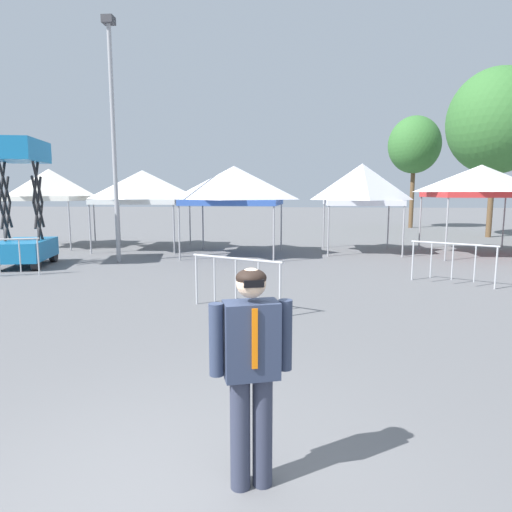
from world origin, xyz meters
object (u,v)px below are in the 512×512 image
crowd_barrier_mid_lot (236,273)px  canopy_tent_far_left (234,185)px  canopy_tent_behind_right (362,184)px  canopy_tent_behind_center (481,181)px  tree_behind_tents_right (414,145)px  person_foreground (251,363)px  tree_behind_tents_center (496,122)px  light_pole_near_lift (113,126)px  canopy_tent_center (143,187)px  crowd_barrier_by_lift (453,255)px  scissor_lift (23,229)px  canopy_tent_left_of_center (50,185)px

crowd_barrier_mid_lot → canopy_tent_far_left: bearing=97.9°
canopy_tent_far_left → canopy_tent_behind_right: size_ratio=1.04×
canopy_tent_behind_center → crowd_barrier_mid_lot: 12.10m
canopy_tent_behind_center → crowd_barrier_mid_lot: canopy_tent_behind_center is taller
canopy_tent_behind_right → tree_behind_tents_right: size_ratio=0.47×
person_foreground → crowd_barrier_mid_lot: bearing=98.8°
canopy_tent_behind_center → tree_behind_tents_center: (3.38, 7.12, 3.19)m
canopy_tent_far_left → light_pole_near_lift: bearing=-152.0°
canopy_tent_center → crowd_barrier_by_lift: 12.37m
tree_behind_tents_center → tree_behind_tents_right: bearing=111.5°
canopy_tent_behind_right → scissor_lift: size_ratio=0.87×
canopy_tent_behind_center → crowd_barrier_by_lift: bearing=-116.2°
canopy_tent_center → canopy_tent_behind_right: size_ratio=1.03×
tree_behind_tents_center → crowd_barrier_mid_lot: size_ratio=4.54×
person_foreground → canopy_tent_behind_center: bearing=63.0°
canopy_tent_far_left → scissor_lift: bearing=-153.0°
canopy_tent_behind_right → tree_behind_tents_right: tree_behind_tents_right is taller
canopy_tent_left_of_center → scissor_lift: 5.68m
person_foreground → tree_behind_tents_right: size_ratio=0.24×
scissor_lift → crowd_barrier_by_lift: 12.75m
canopy_tent_left_of_center → tree_behind_tents_right: tree_behind_tents_right is taller
canopy_tent_center → tree_behind_tents_right: 19.14m
person_foreground → crowd_barrier_mid_lot: size_ratio=0.93×
canopy_tent_left_of_center → person_foreground: 18.43m
canopy_tent_behind_center → scissor_lift: size_ratio=0.89×
canopy_tent_left_of_center → tree_behind_tents_right: bearing=33.8°
canopy_tent_center → canopy_tent_behind_center: (13.18, -0.76, 0.20)m
canopy_tent_behind_right → crowd_barrier_mid_lot: size_ratio=1.82×
crowd_barrier_mid_lot → canopy_tent_behind_center: bearing=47.6°
crowd_barrier_by_lift → canopy_tent_behind_right: bearing=103.1°
canopy_tent_far_left → person_foreground: (1.94, -13.36, -1.57)m
canopy_tent_left_of_center → crowd_barrier_mid_lot: bearing=-46.6°
canopy_tent_center → crowd_barrier_by_lift: size_ratio=1.94×
canopy_tent_left_of_center → canopy_tent_behind_right: size_ratio=0.97×
canopy_tent_left_of_center → canopy_tent_behind_center: canopy_tent_behind_center is taller
scissor_lift → person_foreground: bearing=-50.8°
canopy_tent_center → tree_behind_tents_right: tree_behind_tents_right is taller
scissor_lift → canopy_tent_center: bearing=64.5°
tree_behind_tents_right → tree_behind_tents_center: bearing=-68.5°
canopy_tent_center → crowd_barrier_by_lift: bearing=-32.4°
person_foreground → canopy_tent_behind_right: bearing=78.7°
canopy_tent_left_of_center → person_foreground: size_ratio=1.88×
canopy_tent_center → canopy_tent_far_left: 4.33m
scissor_lift → tree_behind_tents_right: (16.38, 17.41, 4.24)m
scissor_lift → crowd_barrier_by_lift: size_ratio=2.16×
canopy_tent_left_of_center → canopy_tent_far_left: bearing=-13.0°
light_pole_near_lift → tree_behind_tents_right: bearing=49.5°
canopy_tent_left_of_center → tree_behind_tents_center: bearing=16.2°
tree_behind_tents_right → crowd_barrier_mid_lot: 24.40m
canopy_tent_behind_right → scissor_lift: 12.11m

